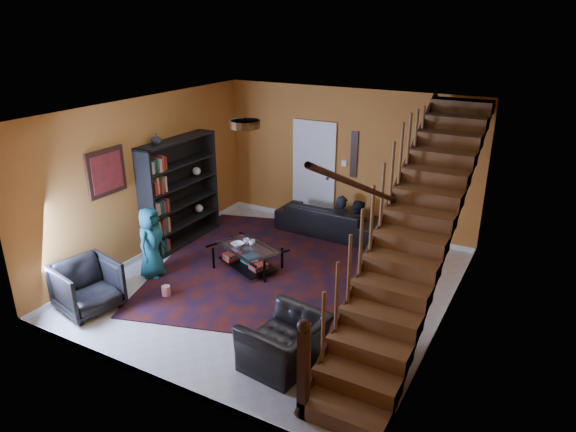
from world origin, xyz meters
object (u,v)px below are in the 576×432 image
object	(u,v)px
armchair_right	(285,342)
coffee_table	(248,257)
armchair_left	(87,286)
sofa	(329,219)
bookshelf	(181,194)

from	to	relation	value
armchair_right	coffee_table	world-z (taller)	armchair_right
armchair_left	sofa	bearing A→B (deg)	-10.89
sofa	coffee_table	bearing A→B (deg)	76.91
armchair_right	bookshelf	bearing A→B (deg)	-116.78
sofa	armchair_left	distance (m)	4.67
armchair_right	sofa	bearing A→B (deg)	-156.04
bookshelf	coffee_table	world-z (taller)	bookshelf
bookshelf	armchair_right	size ratio (longest dim) A/B	2.04
armchair_left	armchair_right	size ratio (longest dim) A/B	0.84
bookshelf	coffee_table	size ratio (longest dim) A/B	1.61
sofa	armchair_right	bearing A→B (deg)	109.13
bookshelf	armchair_right	distance (m)	4.25
coffee_table	armchair_right	bearing A→B (deg)	-46.90
bookshelf	armchair_right	xyz separation A→B (m)	(3.51, -2.31, -0.65)
armchair_right	coffee_table	bearing A→B (deg)	-130.30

